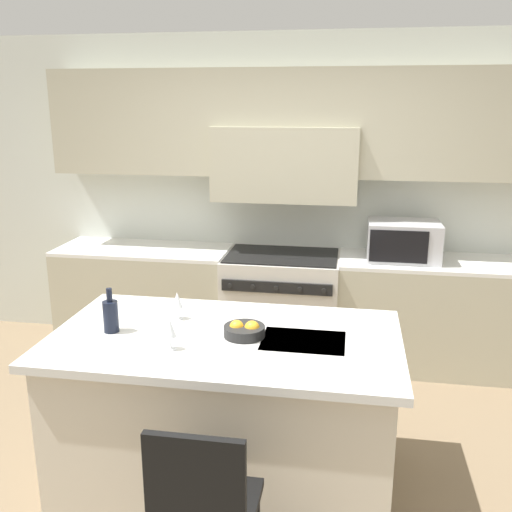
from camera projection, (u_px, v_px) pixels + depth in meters
name	position (u px, v px, depth m)	size (l,w,h in m)	color
ground_plane	(240.00, 492.00, 3.24)	(10.00, 10.00, 0.00)	#7A664C
back_cabinetry	(287.00, 167.00, 4.80)	(10.00, 0.46, 2.70)	silver
back_counter	(282.00, 305.00, 4.87)	(3.93, 0.62, 0.91)	#B2AD93
range_stove	(281.00, 306.00, 4.85)	(0.95, 0.70, 0.91)	beige
microwave	(403.00, 241.00, 4.55)	(0.56, 0.41, 0.31)	#B7B7BC
kitchen_island	(226.00, 411.00, 3.20)	(1.89, 1.06, 0.92)	beige
island_chair	(203.00, 507.00, 2.33)	(0.42, 0.40, 0.94)	black
wine_bottle	(111.00, 315.00, 3.11)	(0.08, 0.08, 0.25)	black
wine_glass_near	(170.00, 329.00, 2.88)	(0.06, 0.06, 0.16)	white
wine_glass_far	(177.00, 301.00, 3.28)	(0.06, 0.06, 0.16)	white
fruit_bowl	(245.00, 330.00, 3.06)	(0.22, 0.22, 0.09)	black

